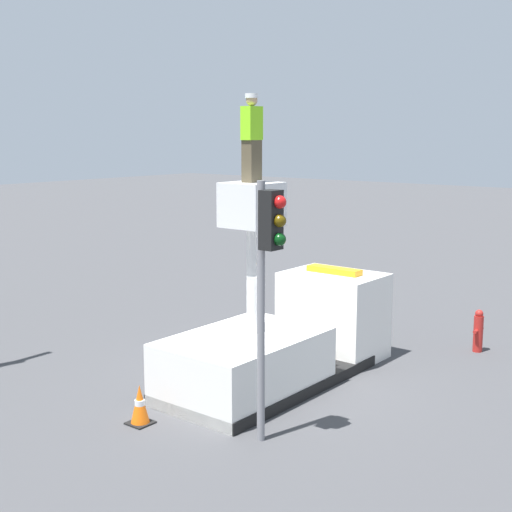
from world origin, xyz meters
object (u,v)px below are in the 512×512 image
fire_hydrant (478,331)px  traffic_cone_rear (140,405)px  bucket_truck (283,340)px  traffic_light_pole (268,260)px  worker (252,138)px

fire_hydrant → traffic_cone_rear: fire_hydrant is taller
bucket_truck → traffic_light_pole: traffic_light_pole is taller
worker → traffic_light_pole: worker is taller
traffic_light_pole → traffic_cone_rear: bearing=109.8°
worker → fire_hydrant: 7.89m
traffic_cone_rear → fire_hydrant: bearing=-21.1°
fire_hydrant → traffic_light_pole: bearing=173.6°
fire_hydrant → worker: bearing=155.3°
traffic_light_pole → traffic_cone_rear: traffic_light_pole is taller
traffic_light_pole → bucket_truck: bearing=31.8°
traffic_cone_rear → worker: bearing=-12.4°
bucket_truck → worker: size_ratio=3.43×
bucket_truck → traffic_cone_rear: 3.81m
bucket_truck → fire_hydrant: 5.32m
worker → bucket_truck: bearing=0.0°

